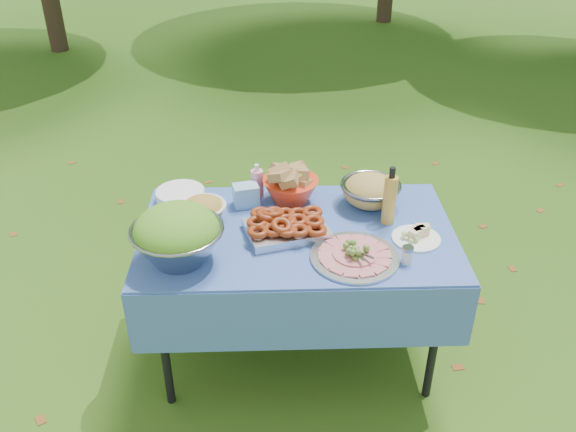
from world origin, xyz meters
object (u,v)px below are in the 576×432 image
object	(u,v)px
bread_bowl	(291,185)
charcuterie_platter	(355,250)
plate_stack	(181,196)
pasta_bowl_steel	(370,190)
oil_bottle	(390,195)
salad_bowl	(177,235)
picnic_table	(297,295)

from	to	relation	value
bread_bowl	charcuterie_platter	xyz separation A→B (m)	(0.26, -0.51, -0.05)
plate_stack	pasta_bowl_steel	distance (m)	0.95
charcuterie_platter	oil_bottle	distance (m)	0.36
plate_stack	pasta_bowl_steel	xyz separation A→B (m)	(0.95, -0.06, 0.05)
charcuterie_platter	oil_bottle	world-z (taller)	oil_bottle
plate_stack	bread_bowl	xyz separation A→B (m)	(0.55, -0.02, 0.06)
plate_stack	oil_bottle	bearing A→B (deg)	-12.93
salad_bowl	picnic_table	bearing A→B (deg)	22.16
pasta_bowl_steel	charcuterie_platter	xyz separation A→B (m)	(-0.13, -0.46, -0.03)
plate_stack	oil_bottle	distance (m)	1.04
oil_bottle	picnic_table	bearing A→B (deg)	-171.20
salad_bowl	oil_bottle	xyz separation A→B (m)	(0.95, 0.28, 0.02)
plate_stack	bread_bowl	world-z (taller)	bread_bowl
pasta_bowl_steel	oil_bottle	distance (m)	0.19
plate_stack	bread_bowl	distance (m)	0.56
plate_stack	charcuterie_platter	size ratio (longest dim) A/B	0.62
pasta_bowl_steel	picnic_table	bearing A→B (deg)	-147.56
picnic_table	plate_stack	xyz separation A→B (m)	(-0.58, 0.30, 0.41)
salad_bowl	plate_stack	distance (m)	0.52
salad_bowl	bread_bowl	distance (m)	0.70
picnic_table	bread_bowl	xyz separation A→B (m)	(-0.02, 0.28, 0.47)
picnic_table	salad_bowl	bearing A→B (deg)	-157.84
salad_bowl	charcuterie_platter	size ratio (longest dim) A/B	1.01
picnic_table	oil_bottle	bearing A→B (deg)	8.80
picnic_table	charcuterie_platter	bearing A→B (deg)	-43.32
picnic_table	pasta_bowl_steel	world-z (taller)	pasta_bowl_steel
picnic_table	salad_bowl	size ratio (longest dim) A/B	3.69
salad_bowl	oil_bottle	distance (m)	0.99
bread_bowl	pasta_bowl_steel	bearing A→B (deg)	-6.61
salad_bowl	charcuterie_platter	bearing A→B (deg)	-0.91
salad_bowl	plate_stack	xyz separation A→B (m)	(-0.05, 0.51, -0.10)
salad_bowl	pasta_bowl_steel	xyz separation A→B (m)	(0.89, 0.45, -0.05)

